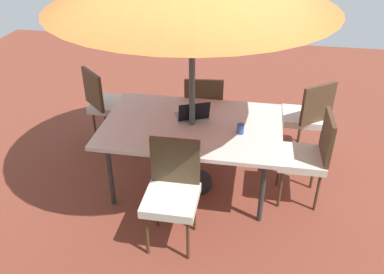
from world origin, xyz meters
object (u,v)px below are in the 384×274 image
chair_north (172,190)px  chair_southeast (106,101)px  chair_west (308,154)px  laptop (193,115)px  cup (240,129)px  chair_southwest (306,114)px  chair_south (204,108)px  dining_table (192,128)px

chair_north → chair_southeast: same height
chair_west → chair_southeast: 2.49m
chair_southeast → laptop: size_ratio=2.51×
cup → laptop: bearing=-22.8°
chair_southeast → cup: chair_southeast is taller
chair_southwest → cup: 1.19m
chair_south → laptop: 0.70m
chair_west → laptop: bearing=-97.6°
cup → chair_west: bearing=-173.2°
chair_southwest → laptop: bearing=-6.9°
chair_southeast → chair_southwest: (-2.41, -0.07, 0.00)m
chair_south → chair_southeast: size_ratio=1.00×
dining_table → laptop: laptop is taller
chair_west → chair_southeast: (2.37, -0.76, 0.00)m
chair_south → chair_southwest: 1.19m
chair_southwest → cup: size_ratio=9.77×
laptop → chair_north: bearing=65.7°
dining_table → chair_west: bearing=179.1°
dining_table → chair_southeast: bearing=-31.7°
dining_table → laptop: size_ratio=4.58×
dining_table → chair_north: chair_north is taller
chair_north → chair_southeast: bearing=126.9°
chair_west → cup: 0.73m
chair_north → chair_south: 1.56m
chair_north → cup: chair_north is taller
chair_north → chair_west: same height
chair_north → chair_west: (-1.20, -0.78, 0.00)m
chair_southwest → cup: (0.71, 0.91, 0.26)m
dining_table → chair_north: bearing=87.4°
dining_table → chair_west: (-1.17, 0.02, -0.16)m
chair_southwest → chair_west: bearing=50.6°
chair_north → chair_southwest: (-1.24, -1.61, 0.00)m
chair_west → laptop: size_ratio=2.51×
laptop → dining_table: bearing=73.8°
chair_southwest → laptop: same height
cup → chair_southwest: bearing=-128.1°
chair_north → chair_southwest: bearing=52.1°
chair_north → chair_south: bearing=88.0°
chair_south → chair_southwest: same height
chair_west → chair_southwest: size_ratio=1.00×
chair_north → chair_southeast: (1.17, -1.54, 0.00)m
laptop → chair_west: bearing=150.8°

